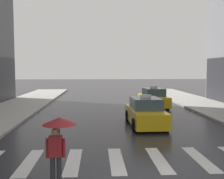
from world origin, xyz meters
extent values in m
cube|color=silver|center=(-3.86, 3.00, 0.00)|extent=(0.50, 2.80, 0.01)
cube|color=silver|center=(-2.31, 3.00, 0.00)|extent=(0.50, 2.80, 0.01)
cube|color=silver|center=(-0.77, 3.00, 0.00)|extent=(0.50, 2.80, 0.01)
cube|color=silver|center=(0.77, 3.00, 0.00)|extent=(0.50, 2.80, 0.01)
cube|color=silver|center=(2.31, 3.00, 0.00)|extent=(0.50, 2.80, 0.01)
cube|color=yellow|center=(1.37, 8.91, 0.56)|extent=(1.88, 4.53, 0.84)
cube|color=#384C5B|center=(1.37, 8.81, 1.30)|extent=(1.64, 2.13, 0.64)
cube|color=silver|center=(1.37, 8.81, 1.71)|extent=(0.60, 0.25, 0.18)
cylinder|color=black|center=(0.49, 10.24, 0.33)|extent=(0.23, 0.66, 0.66)
cylinder|color=black|center=(2.20, 10.27, 0.33)|extent=(0.23, 0.66, 0.66)
cylinder|color=black|center=(0.54, 7.54, 0.33)|extent=(0.23, 0.66, 0.66)
cylinder|color=black|center=(2.25, 7.57, 0.33)|extent=(0.23, 0.66, 0.66)
cube|color=#F2EAB2|center=(0.70, 11.16, 0.60)|extent=(0.20, 0.04, 0.14)
cube|color=#F2EAB2|center=(1.96, 11.19, 0.60)|extent=(0.20, 0.04, 0.14)
cube|color=yellow|center=(3.48, 16.43, 0.56)|extent=(2.05, 4.59, 0.84)
cube|color=#384C5B|center=(3.49, 16.33, 1.30)|extent=(1.72, 2.19, 0.64)
cube|color=silver|center=(3.49, 16.33, 1.71)|extent=(0.61, 0.27, 0.18)
cylinder|color=black|center=(2.55, 17.73, 0.33)|extent=(0.26, 0.67, 0.66)
cylinder|color=black|center=(4.26, 17.83, 0.33)|extent=(0.26, 0.67, 0.66)
cylinder|color=black|center=(2.70, 15.03, 0.33)|extent=(0.26, 0.67, 0.66)
cylinder|color=black|center=(4.41, 15.13, 0.33)|extent=(0.26, 0.67, 0.66)
cube|color=#F2EAB2|center=(2.72, 18.66, 0.60)|extent=(0.20, 0.05, 0.14)
cube|color=#F2EAB2|center=(3.98, 18.73, 0.60)|extent=(0.20, 0.05, 0.14)
cylinder|color=#333338|center=(-2.72, 1.10, 0.41)|extent=(0.14, 0.14, 0.82)
cylinder|color=#333338|center=(-2.54, 1.10, 0.41)|extent=(0.14, 0.14, 0.82)
cube|color=maroon|center=(-2.63, 1.10, 1.12)|extent=(0.36, 0.24, 0.60)
sphere|color=tan|center=(-2.63, 1.10, 1.54)|extent=(0.22, 0.22, 0.22)
cylinder|color=maroon|center=(-2.86, 1.10, 1.07)|extent=(0.09, 0.09, 0.55)
cylinder|color=maroon|center=(-2.40, 1.10, 1.07)|extent=(0.09, 0.09, 0.55)
cylinder|color=#4C4C4C|center=(-2.51, 1.10, 1.42)|extent=(0.02, 0.02, 1.00)
cone|color=maroon|center=(-2.51, 1.10, 1.84)|extent=(0.96, 0.96, 0.20)
camera|label=1|loc=(-1.47, -6.23, 3.29)|focal=42.22mm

